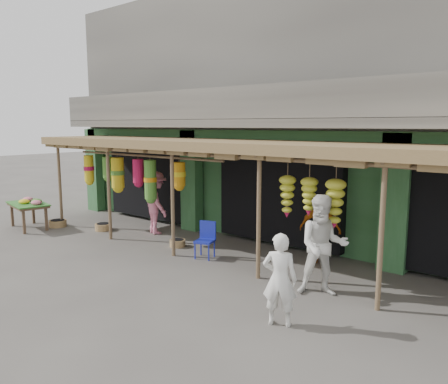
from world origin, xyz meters
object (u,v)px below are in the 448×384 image
Objects in this scene: person_right at (323,245)px; person_shopper at (156,203)px; person_front at (280,279)px; flower_table at (29,205)px; person_vendor at (320,230)px; blue_chair at (206,237)px.

person_right reaches higher than person_shopper.
person_right is at bearing -111.41° from person_front.
person_front is at bearing 6.55° from flower_table.
person_right is 1.17× the size of person_vendor.
person_shopper is at bearing 144.40° from blue_chair.
person_right reaches higher than flower_table.
person_front is (9.46, -0.77, 0.01)m from flower_table.
blue_chair is 0.53× the size of person_vendor.
person_shopper is at bearing -48.39° from person_front.
flower_table reaches higher than blue_chair.
person_front reaches higher than flower_table.
flower_table is at bearing 172.69° from blue_chair.
blue_chair is at bearing 141.45° from person_right.
blue_chair is at bearing 18.46° from person_vendor.
person_vendor is 0.89× the size of person_shopper.
blue_chair is 2.85m from person_shopper.
person_right reaches higher than blue_chair.
person_right is at bearing 16.16° from flower_table.
person_vendor is (2.38, 1.20, 0.33)m from blue_chair.
person_vendor reaches higher than flower_table.
person_right is (3.24, -0.39, 0.46)m from blue_chair.
blue_chair is 3.85m from person_front.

